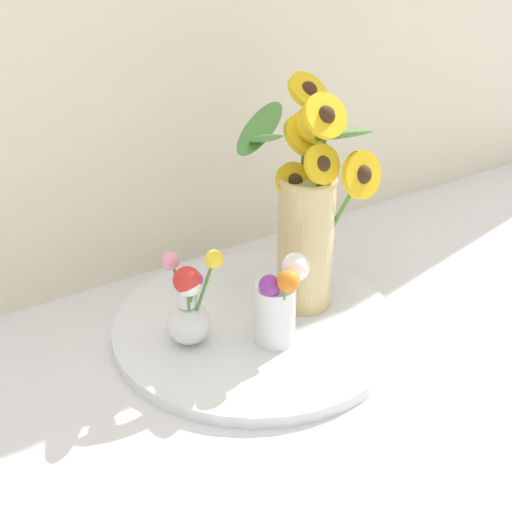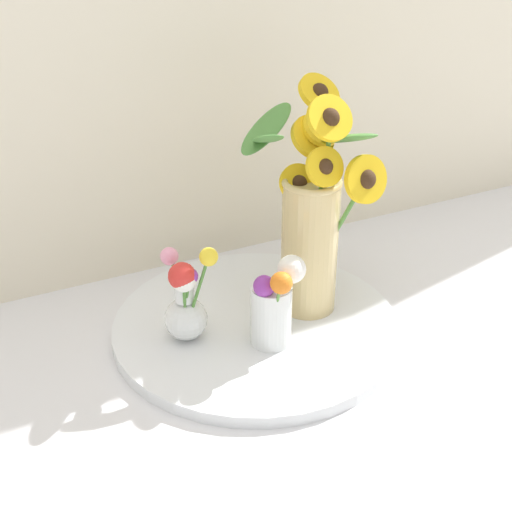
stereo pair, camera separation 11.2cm
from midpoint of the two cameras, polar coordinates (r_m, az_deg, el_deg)
ground_plane at (r=1.12m, az=2.81°, el=-8.61°), size 6.00×6.00×0.00m
serving_tray at (r=1.19m, az=2.71°, el=-5.74°), size 0.47×0.47×0.02m
mason_jar_sunflowers at (r=1.15m, az=7.30°, el=2.97°), size 0.22×0.20×0.38m
vase_small_center at (r=1.09m, az=4.39°, el=-4.00°), size 0.08×0.09×0.15m
vase_bulb_right at (r=1.10m, az=-2.79°, el=-3.72°), size 0.07×0.10×0.17m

